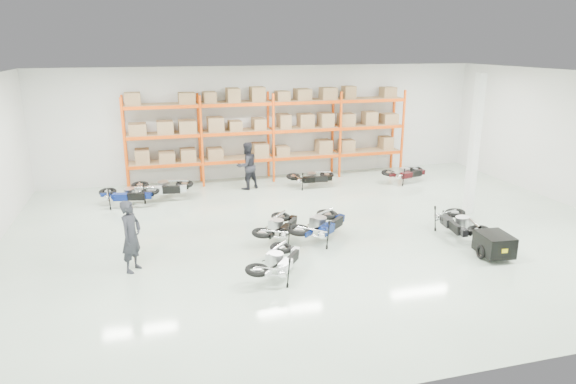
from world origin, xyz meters
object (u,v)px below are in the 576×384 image
object	(u,v)px
moto_back_b	(161,184)
moto_back_a	(127,191)
moto_blue_centre	(321,220)
moto_touring_right	(459,218)
moto_silver_left	(278,256)
person_left	(131,236)
moto_back_d	(406,170)
moto_black_far_left	(279,222)
moto_back_c	(311,175)
person_back	(247,166)
trailer	(494,244)

from	to	relation	value
moto_back_b	moto_back_a	bearing A→B (deg)	121.80
moto_blue_centre	moto_touring_right	distance (m)	3.97
moto_silver_left	person_left	size ratio (longest dim) A/B	0.94
moto_touring_right	moto_back_d	distance (m)	5.97
moto_touring_right	person_left	size ratio (longest dim) A/B	1.01
moto_black_far_left	moto_back_d	world-z (taller)	moto_black_far_left
moto_blue_centre	moto_back_c	size ratio (longest dim) A/B	1.17
moto_back_a	person_left	xyz separation A→B (m)	(0.24, -5.46, 0.36)
moto_black_far_left	moto_touring_right	bearing A→B (deg)	-157.32
moto_black_far_left	moto_back_b	xyz separation A→B (m)	(-3.03, 4.91, 0.05)
moto_back_b	moto_back_c	xyz separation A→B (m)	(5.62, 0.12, -0.08)
moto_silver_left	person_back	world-z (taller)	person_back
moto_back_a	moto_back_b	xyz separation A→B (m)	(1.14, 0.46, 0.04)
person_left	person_back	distance (m)	7.66
moto_black_far_left	person_back	size ratio (longest dim) A/B	0.96
person_back	moto_blue_centre	bearing A→B (deg)	76.64
moto_back_b	moto_blue_centre	bearing A→B (deg)	-131.57
moto_back_b	person_left	distance (m)	6.00
moto_black_far_left	moto_back_b	size ratio (longest dim) A/B	0.91
moto_touring_right	trailer	distance (m)	1.61
moto_blue_centre	trailer	bearing A→B (deg)	-163.36
moto_black_far_left	moto_back_c	xyz separation A→B (m)	(2.58, 5.03, -0.03)
trailer	moto_back_d	distance (m)	7.54
trailer	person_left	size ratio (longest dim) A/B	0.87
moto_blue_centre	moto_back_b	bearing A→B (deg)	-2.58
moto_back_b	person_left	xyz separation A→B (m)	(-0.90, -5.93, 0.32)
moto_touring_right	moto_back_a	size ratio (longest dim) A/B	1.03
moto_back_c	person_back	world-z (taller)	person_back
moto_touring_right	person_back	size ratio (longest dim) A/B	1.00
moto_silver_left	moto_back_b	xyz separation A→B (m)	(-2.42, 7.18, 0.06)
moto_touring_right	person_back	xyz separation A→B (m)	(-4.87, 6.57, 0.35)
moto_back_d	trailer	bearing A→B (deg)	157.75
moto_touring_right	moto_back_b	bearing A→B (deg)	151.82
moto_blue_centre	moto_back_c	xyz separation A→B (m)	(1.44, 5.32, -0.09)
moto_back_d	person_back	world-z (taller)	person_back
moto_back_b	moto_back_c	distance (m)	5.62
moto_touring_right	moto_silver_left	bearing A→B (deg)	-159.78
moto_back_a	moto_back_d	size ratio (longest dim) A/B	1.06
moto_silver_left	person_back	xyz separation A→B (m)	(0.78, 7.74, 0.38)
moto_black_far_left	trailer	world-z (taller)	moto_black_far_left
moto_silver_left	moto_back_d	distance (m)	9.90
moto_touring_right	trailer	bearing A→B (deg)	-81.42
moto_blue_centre	moto_touring_right	xyz separation A→B (m)	(3.88, -0.83, -0.03)
moto_back_b	moto_touring_right	bearing A→B (deg)	-117.14
moto_silver_left	moto_touring_right	world-z (taller)	moto_touring_right
trailer	person_left	world-z (taller)	person_left
person_left	person_back	world-z (taller)	person_back
trailer	moto_back_b	size ratio (longest dim) A/B	0.83
trailer	person_left	xyz separation A→B (m)	(-8.96, 1.69, 0.52)
moto_black_far_left	moto_back_a	xyz separation A→B (m)	(-4.17, 4.44, 0.01)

